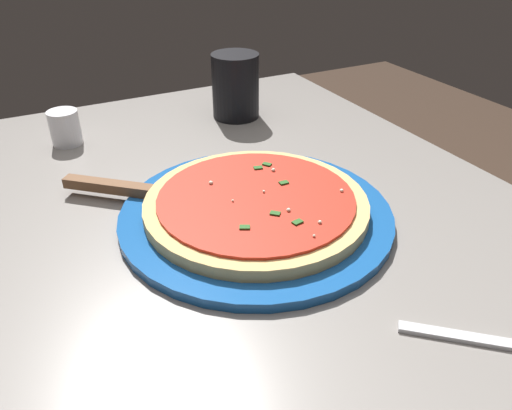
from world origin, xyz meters
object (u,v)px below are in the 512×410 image
object	(u,v)px
serving_plate	(256,214)
pizza_server	(136,191)
pizza	(256,204)
cup_tall_drink	(236,86)
cup_small_sauce	(65,128)

from	to	relation	value
serving_plate	pizza_server	world-z (taller)	pizza_server
serving_plate	pizza	xyz separation A→B (m)	(0.00, 0.00, 0.02)
pizza	cup_tall_drink	xyz separation A→B (m)	(-0.33, 0.13, 0.04)
pizza_server	cup_tall_drink	size ratio (longest dim) A/B	1.66
cup_small_sauce	pizza	bearing A→B (deg)	26.95
pizza	pizza_server	world-z (taller)	pizza
pizza	serving_plate	bearing A→B (deg)	-104.41
pizza_server	cup_small_sauce	xyz separation A→B (m)	(-0.24, -0.05, 0.01)
serving_plate	cup_small_sauce	xyz separation A→B (m)	(-0.35, -0.18, 0.02)
serving_plate	cup_small_sauce	bearing A→B (deg)	-153.05
pizza_server	cup_small_sauce	size ratio (longest dim) A/B	3.37
pizza_server	cup_small_sauce	bearing A→B (deg)	-167.71
pizza_server	cup_small_sauce	distance (m)	0.25
serving_plate	cup_tall_drink	size ratio (longest dim) A/B	2.97
pizza	pizza_server	xyz separation A→B (m)	(-0.11, -0.12, -0.00)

